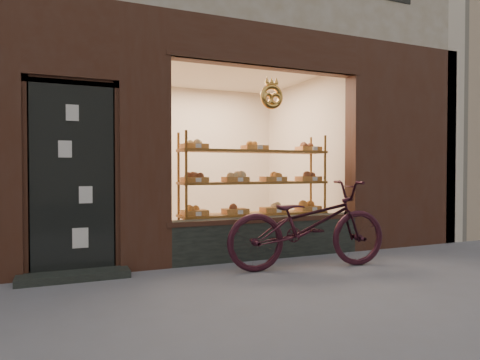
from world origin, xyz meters
name	(u,v)px	position (x,y,z in m)	size (l,w,h in m)	color
ground	(333,308)	(0.00, 0.00, 0.00)	(90.00, 90.00, 0.00)	#5D5D63
display_shelf	(255,194)	(0.45, 2.55, 0.84)	(2.20, 0.45, 1.70)	#5D2C13
bicycle	(308,224)	(0.61, 1.37, 0.53)	(0.70, 2.01, 1.06)	black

